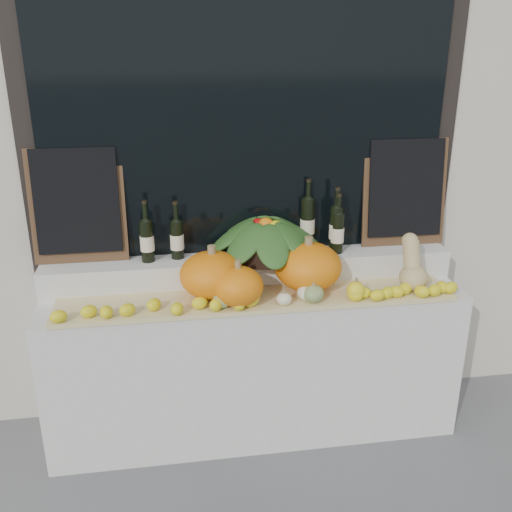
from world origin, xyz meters
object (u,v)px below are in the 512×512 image
at_px(pumpkin_left, 212,275).
at_px(wine_bottle_tall, 307,224).
at_px(butternut_squash, 412,267).
at_px(pumpkin_right, 308,266).
at_px(produce_bowl, 266,237).

height_order(pumpkin_left, wine_bottle_tall, wine_bottle_tall).
bearing_deg(butternut_squash, pumpkin_right, 171.62).
bearing_deg(butternut_squash, pumpkin_left, 176.81).
height_order(pumpkin_left, butternut_squash, butternut_squash).
distance_m(pumpkin_right, produce_bowl, 0.30).
xyz_separation_m(produce_bowl, wine_bottle_tall, (0.25, 0.07, 0.05)).
bearing_deg(pumpkin_right, wine_bottle_tall, 78.05).
distance_m(pumpkin_left, wine_bottle_tall, 0.66).
xyz_separation_m(pumpkin_right, butternut_squash, (0.56, -0.08, -0.01)).
bearing_deg(butternut_squash, produce_bowl, 160.59).
distance_m(pumpkin_left, produce_bowl, 0.40).
xyz_separation_m(butternut_squash, produce_bowl, (-0.76, 0.27, 0.12)).
height_order(pumpkin_left, pumpkin_right, pumpkin_right).
bearing_deg(pumpkin_right, produce_bowl, 137.04).
bearing_deg(butternut_squash, wine_bottle_tall, 146.38).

